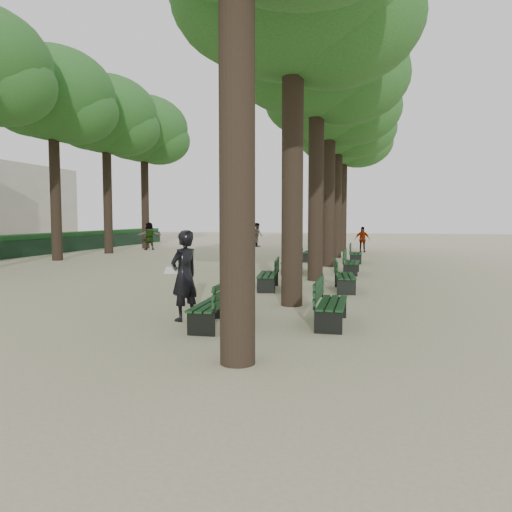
# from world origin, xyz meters

# --- Properties ---
(ground) EXTENTS (120.00, 120.00, 0.00)m
(ground) POSITION_xyz_m (0.00, 0.00, 0.00)
(ground) COLOR #BAB08C
(ground) RESTS_ON ground
(tree_central_2) EXTENTS (6.00, 6.00, 9.95)m
(tree_central_2) POSITION_xyz_m (1.50, 8.00, 7.65)
(tree_central_2) COLOR #33261C
(tree_central_2) RESTS_ON ground
(tree_central_3) EXTENTS (6.00, 6.00, 9.95)m
(tree_central_3) POSITION_xyz_m (1.50, 13.00, 7.65)
(tree_central_3) COLOR #33261C
(tree_central_3) RESTS_ON ground
(tree_central_4) EXTENTS (6.00, 6.00, 9.95)m
(tree_central_4) POSITION_xyz_m (1.50, 18.00, 7.65)
(tree_central_4) COLOR #33261C
(tree_central_4) RESTS_ON ground
(tree_central_5) EXTENTS (6.00, 6.00, 9.95)m
(tree_central_5) POSITION_xyz_m (1.50, 23.00, 7.65)
(tree_central_5) COLOR #33261C
(tree_central_5) RESTS_ON ground
(tree_far_3) EXTENTS (6.00, 6.00, 10.45)m
(tree_far_3) POSITION_xyz_m (-12.00, 13.00, 8.14)
(tree_far_3) COLOR #33261C
(tree_far_3) RESTS_ON ground
(tree_far_4) EXTENTS (6.00, 6.00, 10.45)m
(tree_far_4) POSITION_xyz_m (-12.00, 18.00, 8.14)
(tree_far_4) COLOR #33261C
(tree_far_4) RESTS_ON ground
(tree_far_5) EXTENTS (6.00, 6.00, 10.45)m
(tree_far_5) POSITION_xyz_m (-12.00, 23.00, 8.14)
(tree_far_5) COLOR #33261C
(tree_far_5) RESTS_ON ground
(bench_left_0) EXTENTS (0.63, 1.82, 0.92)m
(bench_left_0) POSITION_xyz_m (0.37, 0.28, 0.27)
(bench_left_0) COLOR black
(bench_left_0) RESTS_ON ground
(bench_left_1) EXTENTS (0.80, 1.86, 0.92)m
(bench_left_1) POSITION_xyz_m (0.37, 5.56, 0.27)
(bench_left_1) COLOR black
(bench_left_1) RESTS_ON ground
(bench_left_2) EXTENTS (0.62, 1.82, 0.92)m
(bench_left_2) POSITION_xyz_m (0.37, 10.06, 0.27)
(bench_left_2) COLOR black
(bench_left_2) RESTS_ON ground
(bench_left_3) EXTENTS (0.62, 1.82, 0.92)m
(bench_left_3) POSITION_xyz_m (0.37, 15.43, 0.27)
(bench_left_3) COLOR black
(bench_left_3) RESTS_ON ground
(bench_right_0) EXTENTS (0.58, 1.80, 0.92)m
(bench_right_0) POSITION_xyz_m (2.63, 0.97, 0.27)
(bench_right_0) COLOR black
(bench_right_0) RESTS_ON ground
(bench_right_1) EXTENTS (0.77, 1.85, 0.92)m
(bench_right_1) POSITION_xyz_m (2.63, 5.73, 0.27)
(bench_right_1) COLOR black
(bench_right_1) RESTS_ON ground
(bench_right_2) EXTENTS (0.58, 1.80, 0.92)m
(bench_right_2) POSITION_xyz_m (2.63, 10.26, 0.27)
(bench_right_2) COLOR black
(bench_right_2) RESTS_ON ground
(bench_right_3) EXTENTS (0.60, 1.81, 0.92)m
(bench_right_3) POSITION_xyz_m (2.63, 15.03, 0.27)
(bench_right_3) COLOR black
(bench_right_3) RESTS_ON ground
(man_with_map) EXTENTS (0.77, 0.85, 1.89)m
(man_with_map) POSITION_xyz_m (-0.40, 0.73, 0.95)
(man_with_map) COLOR black
(man_with_map) RESTS_ON ground
(pedestrian_d) EXTENTS (0.90, 0.80, 1.77)m
(pedestrian_d) POSITION_xyz_m (-0.61, 26.05, 0.88)
(pedestrian_d) COLOR #262628
(pedestrian_d) RESTS_ON ground
(pedestrian_c) EXTENTS (0.96, 0.44, 1.58)m
(pedestrian_c) POSITION_xyz_m (2.76, 22.46, 0.79)
(pedestrian_c) COLOR #262628
(pedestrian_c) RESTS_ON ground
(pedestrian_a) EXTENTS (0.79, 0.89, 1.76)m
(pedestrian_a) POSITION_xyz_m (-4.89, 26.74, 0.88)
(pedestrian_a) COLOR #262628
(pedestrian_a) RESTS_ON ground
(pedestrian_e) EXTENTS (1.55, 1.35, 1.83)m
(pedestrian_e) POSITION_xyz_m (-11.09, 21.63, 0.92)
(pedestrian_e) COLOR #262628
(pedestrian_e) RESTS_ON ground
(pedestrian_b) EXTENTS (0.67, 1.08, 1.60)m
(pedestrian_b) POSITION_xyz_m (0.46, 26.29, 0.80)
(pedestrian_b) COLOR #262628
(pedestrian_b) RESTS_ON ground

